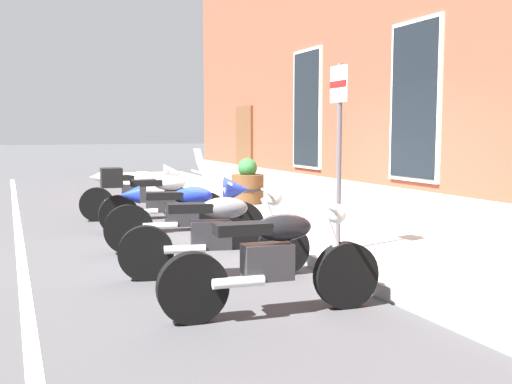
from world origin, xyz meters
The scene contains 10 objects.
ground_plane centered at (0.00, 0.00, 0.00)m, with size 140.00×140.00×0.00m, color #38383A.
sidewalk centered at (0.00, 1.32, 0.07)m, with size 27.75×2.64×0.14m, color gray.
lane_stripe centered at (0.00, -3.20, 0.00)m, with size 27.75×0.12×0.01m, color silver.
motorcycle_white_sport centered at (-3.13, -1.07, 0.56)m, with size 0.68×2.04×1.03m.
motorcycle_silver_touring centered at (-1.64, -1.13, 0.56)m, with size 0.62×2.07×1.35m.
motorcycle_blue_sport centered at (0.00, -1.04, 0.55)m, with size 0.69×2.16×1.01m.
motorcycle_grey_naked centered at (1.51, -1.18, 0.48)m, with size 0.73×2.12×0.97m.
motorcycle_black_naked centered at (3.01, -1.17, 0.48)m, with size 0.62×2.06×0.97m.
parking_sign centered at (1.35, 0.45, 1.64)m, with size 0.36×0.07×2.31m.
barrel_planter centered at (-3.65, 1.25, 0.52)m, with size 0.70×0.70×0.94m.
Camera 1 is at (7.68, -3.31, 1.63)m, focal length 41.56 mm.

